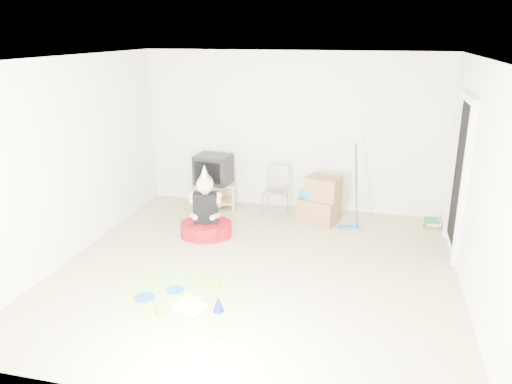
% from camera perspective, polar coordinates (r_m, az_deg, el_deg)
% --- Properties ---
extents(ground, '(5.00, 5.00, 0.00)m').
position_cam_1_polar(ground, '(6.43, 0.02, -8.80)').
color(ground, tan).
rests_on(ground, ground).
extents(doorway_recess, '(0.02, 0.90, 2.05)m').
position_cam_1_polar(doorway_recess, '(7.12, 22.27, 1.37)').
color(doorway_recess, black).
rests_on(doorway_recess, ground).
extents(tv_stand, '(0.80, 0.63, 0.44)m').
position_cam_1_polar(tv_stand, '(8.52, -4.82, -0.10)').
color(tv_stand, '#AD834E').
rests_on(tv_stand, ground).
extents(crt_tv, '(0.61, 0.53, 0.49)m').
position_cam_1_polar(crt_tv, '(8.40, -4.89, 2.62)').
color(crt_tv, black).
rests_on(crt_tv, tv_stand).
extents(folding_chair, '(0.39, 0.38, 0.83)m').
position_cam_1_polar(folding_chair, '(8.05, 2.16, -0.06)').
color(folding_chair, '#9A999F').
rests_on(folding_chair, ground).
extents(cardboard_boxes, '(0.69, 0.59, 0.73)m').
position_cam_1_polar(cardboard_boxes, '(7.90, 7.31, -0.96)').
color(cardboard_boxes, '#936747').
rests_on(cardboard_boxes, ground).
extents(floor_mop, '(0.33, 0.41, 1.26)m').
position_cam_1_polar(floor_mop, '(7.72, 10.75, -2.30)').
color(floor_mop, blue).
rests_on(floor_mop, ground).
extents(book_pile, '(0.27, 0.33, 0.13)m').
position_cam_1_polar(book_pile, '(8.20, 19.52, -3.34)').
color(book_pile, '#257140').
rests_on(book_pile, ground).
extents(seated_woman, '(0.90, 0.90, 1.09)m').
position_cam_1_polar(seated_woman, '(7.36, -5.74, -3.27)').
color(seated_woman, '#A40F1B').
rests_on(seated_woman, ground).
extents(party_mat, '(1.73, 1.42, 0.01)m').
position_cam_1_polar(party_mat, '(5.85, -7.62, -11.84)').
color(party_mat, '#E9317B').
rests_on(party_mat, ground).
extents(birthday_cake, '(0.37, 0.34, 0.15)m').
position_cam_1_polar(birthday_cake, '(5.57, -7.62, -12.98)').
color(birthday_cake, white).
rests_on(birthday_cake, party_mat).
extents(blue_plate_near, '(0.23, 0.23, 0.01)m').
position_cam_1_polar(blue_plate_near, '(6.00, -9.20, -10.99)').
color(blue_plate_near, blue).
rests_on(blue_plate_near, party_mat).
extents(blue_plate_far, '(0.28, 0.28, 0.01)m').
position_cam_1_polar(blue_plate_far, '(5.91, -12.61, -11.68)').
color(blue_plate_far, blue).
rests_on(blue_plate_far, party_mat).
extents(orange_cup_near, '(0.08, 0.08, 0.08)m').
position_cam_1_polar(orange_cup_near, '(5.98, -4.48, -10.54)').
color(orange_cup_near, orange).
rests_on(orange_cup_near, party_mat).
extents(orange_cup_far, '(0.09, 0.09, 0.09)m').
position_cam_1_polar(orange_cup_far, '(5.54, -10.88, -13.32)').
color(orange_cup_far, orange).
rests_on(orange_cup_far, party_mat).
extents(blue_party_hat, '(0.12, 0.12, 0.18)m').
position_cam_1_polar(blue_party_hat, '(5.51, -4.33, -12.62)').
color(blue_party_hat, '#171FA4').
rests_on(blue_party_hat, party_mat).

